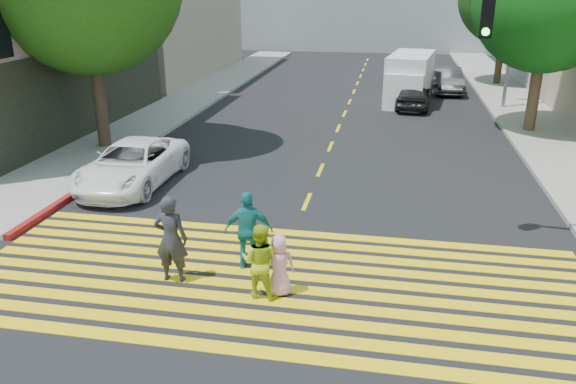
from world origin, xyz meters
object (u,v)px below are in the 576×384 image
(white_sedan, at_px, (132,164))
(dark_car_parked, at_px, (447,80))
(pedestrian_child, at_px, (279,265))
(pedestrian_extra, at_px, (249,231))
(dark_car_near, at_px, (413,95))
(white_van, at_px, (409,80))
(pedestrian_man, at_px, (171,239))
(pedestrian_woman, at_px, (260,261))
(silver_car, at_px, (419,72))

(white_sedan, relative_size, dark_car_parked, 1.14)
(pedestrian_child, height_order, pedestrian_extra, pedestrian_extra)
(dark_car_near, distance_m, white_van, 1.50)
(pedestrian_extra, relative_size, dark_car_near, 0.45)
(white_sedan, xyz_separation_m, dark_car_near, (8.91, 13.51, 0.01))
(pedestrian_man, distance_m, pedestrian_woman, 2.00)
(pedestrian_woman, distance_m, dark_car_near, 19.64)
(pedestrian_extra, xyz_separation_m, white_van, (3.71, 19.59, 0.29))
(silver_car, distance_m, dark_car_parked, 3.79)
(pedestrian_woman, relative_size, silver_car, 0.35)
(pedestrian_man, distance_m, dark_car_parked, 24.96)
(white_van, bearing_deg, pedestrian_man, -96.07)
(pedestrian_extra, relative_size, white_van, 0.32)
(pedestrian_woman, bearing_deg, pedestrian_extra, -59.26)
(pedestrian_extra, xyz_separation_m, dark_car_near, (3.94, 18.20, -0.22))
(pedestrian_woman, xyz_separation_m, white_van, (3.19, 20.73, 0.41))
(pedestrian_child, relative_size, silver_car, 0.29)
(pedestrian_extra, height_order, dark_car_near, pedestrian_extra)
(pedestrian_woman, bearing_deg, dark_car_near, -93.84)
(silver_car, bearing_deg, pedestrian_woman, 75.34)
(pedestrian_extra, bearing_deg, white_sedan, -55.40)
(dark_car_near, relative_size, white_van, 0.73)
(pedestrian_child, relative_size, dark_car_parked, 0.30)
(pedestrian_man, distance_m, white_van, 21.08)
(pedestrian_woman, bearing_deg, white_van, -92.58)
(pedestrian_man, xyz_separation_m, dark_car_near, (5.39, 19.05, -0.28))
(pedestrian_child, height_order, white_sedan, white_sedan)
(dark_car_near, bearing_deg, pedestrian_child, 85.25)
(pedestrian_extra, height_order, white_sedan, pedestrian_extra)
(pedestrian_man, relative_size, pedestrian_extra, 1.07)
(pedestrian_woman, distance_m, silver_car, 27.88)
(pedestrian_woman, bearing_deg, pedestrian_child, -151.85)
(dark_car_near, bearing_deg, white_sedan, 60.90)
(pedestrian_extra, distance_m, dark_car_near, 18.62)
(silver_car, bearing_deg, pedestrian_extra, 73.90)
(dark_car_parked, distance_m, white_van, 4.10)
(pedestrian_extra, relative_size, dark_car_parked, 0.42)
(pedestrian_man, distance_m, dark_car_near, 19.80)
(dark_car_near, xyz_separation_m, white_van, (-0.22, 1.39, 0.51))
(pedestrian_child, relative_size, dark_car_near, 0.32)
(white_sedan, height_order, white_van, white_van)
(white_sedan, relative_size, dark_car_near, 1.21)
(pedestrian_extra, height_order, silver_car, pedestrian_extra)
(pedestrian_man, bearing_deg, white_van, -106.24)
(silver_car, bearing_deg, white_van, 77.39)
(dark_car_near, bearing_deg, pedestrian_extra, 82.09)
(dark_car_near, relative_size, dark_car_parked, 0.94)
(dark_car_parked, bearing_deg, silver_car, 110.45)
(dark_car_near, xyz_separation_m, silver_car, (0.50, 8.27, -0.03))
(pedestrian_man, bearing_deg, pedestrian_extra, -151.65)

